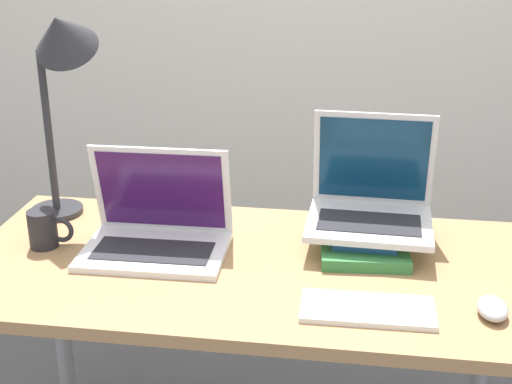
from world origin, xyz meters
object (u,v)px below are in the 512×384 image
(book_stack, at_px, (364,239))
(wireless_keyboard, at_px, (367,309))
(laptop_left, at_px, (157,230))
(mug, at_px, (44,229))
(laptop_on_books, at_px, (371,201))
(desk_lamp, at_px, (60,58))
(mouse, at_px, (493,308))

(book_stack, bearing_deg, wireless_keyboard, -88.13)
(laptop_left, xyz_separation_m, mug, (-0.28, -0.03, -0.00))
(book_stack, relative_size, wireless_keyboard, 1.01)
(laptop_left, bearing_deg, wireless_keyboard, -23.73)
(laptop_on_books, relative_size, wireless_keyboard, 1.11)
(laptop_on_books, relative_size, desk_lamp, 0.53)
(desk_lamp, bearing_deg, mouse, -18.56)
(laptop_left, height_order, wireless_keyboard, laptop_left)
(laptop_left, bearing_deg, mouse, -14.81)
(laptop_on_books, bearing_deg, mouse, -52.49)
(book_stack, height_order, mouse, book_stack)
(desk_lamp, bearing_deg, book_stack, -4.53)
(book_stack, bearing_deg, desk_lamp, 175.47)
(laptop_on_books, height_order, mouse, laptop_on_books)
(book_stack, bearing_deg, mug, -171.98)
(desk_lamp, bearing_deg, mug, -93.25)
(wireless_keyboard, bearing_deg, laptop_on_books, 89.73)
(mouse, height_order, mug, mug)
(laptop_on_books, bearing_deg, laptop_left, -166.21)
(book_stack, bearing_deg, laptop_left, -170.50)
(mouse, distance_m, mug, 1.06)
(laptop_left, height_order, laptop_on_books, laptop_on_books)
(book_stack, relative_size, laptop_on_books, 0.91)
(laptop_on_books, bearing_deg, mug, -169.13)
(wireless_keyboard, xyz_separation_m, mug, (-0.79, 0.20, 0.04))
(mug, distance_m, desk_lamp, 0.42)
(mouse, relative_size, desk_lamp, 0.16)
(book_stack, distance_m, mouse, 0.39)
(mouse, relative_size, mug, 0.83)
(laptop_left, distance_m, book_stack, 0.51)
(desk_lamp, bearing_deg, laptop_on_books, -1.39)
(laptop_on_books, xyz_separation_m, mouse, (0.25, -0.33, -0.09))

